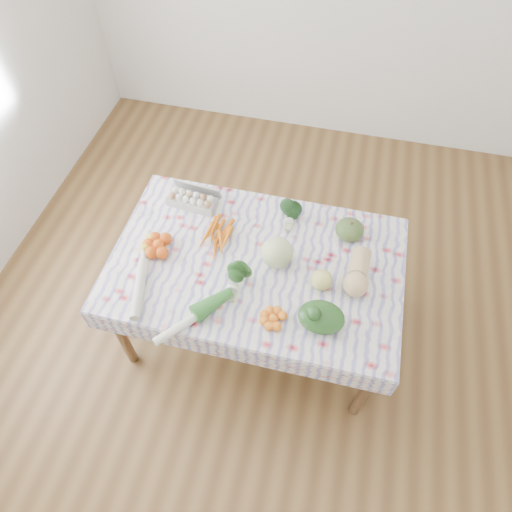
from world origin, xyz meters
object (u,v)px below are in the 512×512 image
at_px(cabbage, 277,252).
at_px(kabocha_squash, 350,229).
at_px(egg_carton, 192,201).
at_px(dining_table, 256,270).
at_px(grapefruit, 322,280).
at_px(butternut_squash, 358,272).

bearing_deg(cabbage, kabocha_squash, 37.69).
bearing_deg(egg_carton, dining_table, -28.78).
bearing_deg(cabbage, egg_carton, 153.29).
height_order(dining_table, kabocha_squash, kabocha_squash).
bearing_deg(kabocha_squash, grapefruit, -105.15).
distance_m(cabbage, grapefruit, 0.29).
distance_m(egg_carton, cabbage, 0.68).
xyz_separation_m(egg_carton, kabocha_squash, (0.98, -0.01, 0.01)).
height_order(butternut_squash, grapefruit, butternut_squash).
bearing_deg(egg_carton, kabocha_squash, 4.59).
distance_m(kabocha_squash, butternut_squash, 0.31).
height_order(egg_carton, kabocha_squash, kabocha_squash).
bearing_deg(kabocha_squash, cabbage, -142.31).
relative_size(dining_table, cabbage, 8.94).
bearing_deg(egg_carton, butternut_squash, -11.05).
xyz_separation_m(kabocha_squash, butternut_squash, (0.08, -0.30, 0.01)).
bearing_deg(dining_table, grapefruit, -10.76).
xyz_separation_m(dining_table, kabocha_squash, (0.49, 0.32, 0.14)).
relative_size(kabocha_squash, butternut_squash, 0.57).
bearing_deg(dining_table, butternut_squash, 2.04).
relative_size(egg_carton, butternut_squash, 1.03).
xyz_separation_m(egg_carton, grapefruit, (0.87, -0.40, 0.02)).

